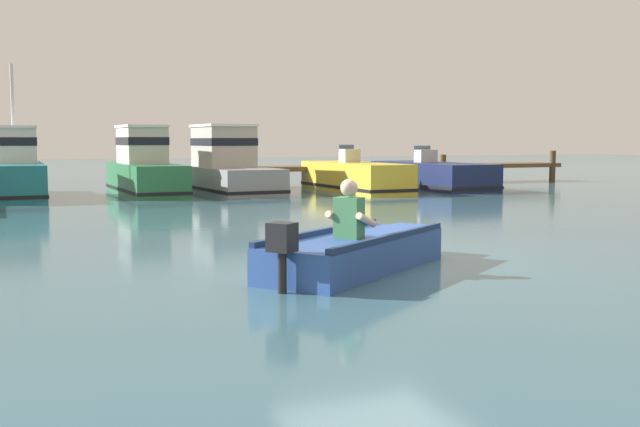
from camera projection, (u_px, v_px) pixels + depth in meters
The scene contains 8 objects.
ground_plane at pixel (377, 259), 10.78m from camera, with size 120.00×120.00×0.00m, color #386070.
wooden_dock at pixel (404, 167), 28.81m from camera, with size 13.60×1.64×1.33m.
rowboat_with_person at pixel (357, 251), 9.79m from camera, with size 3.32×2.72×1.19m.
moored_boat_teal at pixel (15, 170), 22.34m from camera, with size 1.60×5.52×3.88m.
moored_boat_green at pixel (144, 168), 23.58m from camera, with size 1.76×5.10×2.13m.
moored_boat_grey at pixel (227, 167), 24.62m from camera, with size 2.28×5.48×2.18m.
moored_boat_yellow at pixel (355, 177), 24.88m from camera, with size 1.75×5.30×1.51m.
moored_boat_navy at pixel (432, 176), 26.36m from camera, with size 1.95×5.59×1.47m.
Camera 1 is at (-4.90, -9.51, 1.68)m, focal length 42.70 mm.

